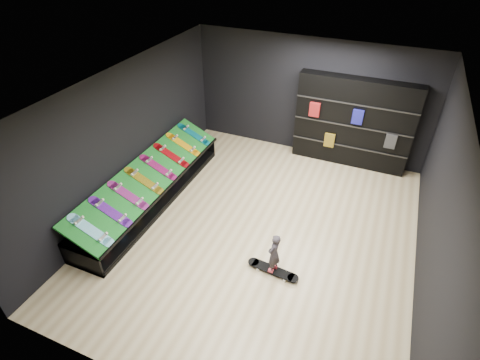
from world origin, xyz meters
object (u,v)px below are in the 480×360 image
at_px(floor_skateboard, 273,271).
at_px(child, 274,260).
at_px(display_rack, 152,191).
at_px(back_shelving, 353,123).

bearing_deg(floor_skateboard, child, 0.00).
distance_m(display_rack, floor_skateboard, 3.32).
height_order(floor_skateboard, child, child).
distance_m(back_shelving, child, 4.37).
relative_size(display_rack, back_shelving, 1.60).
bearing_deg(display_rack, child, -16.52).
relative_size(back_shelving, floor_skateboard, 2.86).
height_order(back_shelving, floor_skateboard, back_shelving).
relative_size(display_rack, child, 9.12).
bearing_deg(back_shelving, child, -97.42).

